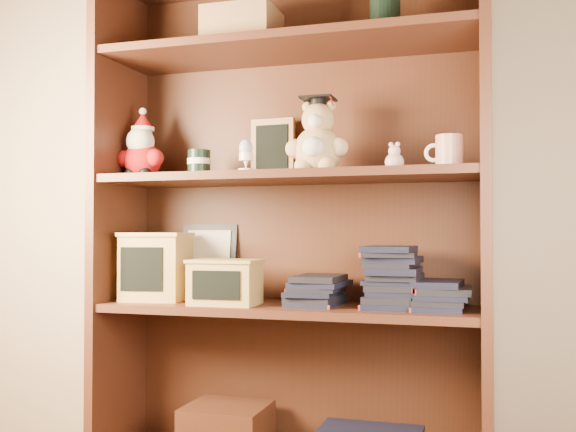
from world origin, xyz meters
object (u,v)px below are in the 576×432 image
teacher_mug (448,152)px  grad_teddy_bear (318,143)px  bookcase (292,230)px  treats_box (156,266)px

teacher_mug → grad_teddy_bear: bearing=-178.9°
bookcase → grad_teddy_bear: bearing=-30.4°
treats_box → grad_teddy_bear: bearing=-0.7°
grad_teddy_bear → treats_box: grad_teddy_bear is taller
bookcase → treats_box: (-0.44, -0.05, -0.12)m
bookcase → teacher_mug: (0.48, -0.05, 0.22)m
grad_teddy_bear → teacher_mug: grad_teddy_bear is taller
teacher_mug → treats_box: 0.99m
teacher_mug → bookcase: bearing=174.0°
teacher_mug → treats_box: (-0.93, -0.00, -0.34)m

